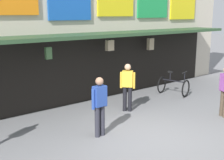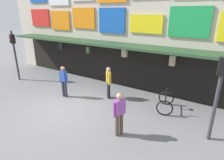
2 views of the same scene
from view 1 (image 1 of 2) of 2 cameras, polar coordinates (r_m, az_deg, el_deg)
ground_plane at (r=8.45m, az=6.95°, el=-10.78°), size 80.00×80.00×0.00m
bicycle_parked at (r=12.68m, az=11.75°, el=-1.11°), size 0.98×1.30×1.05m
pedestrian_in_white at (r=8.13m, az=-2.40°, el=-4.53°), size 0.53×0.24×1.68m
pedestrian_in_blue at (r=10.25m, az=3.00°, el=-0.92°), size 0.40×0.42×1.68m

